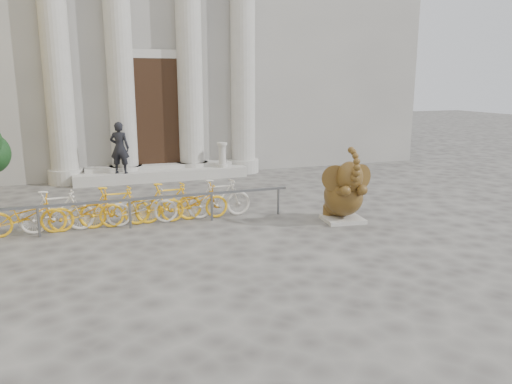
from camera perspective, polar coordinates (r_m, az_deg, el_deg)
name	(u,v)px	position (r m, az deg, el deg)	size (l,w,h in m)	color
ground	(246,272)	(9.29, -1.11, -9.15)	(80.00, 80.00, 0.00)	#474442
classical_building	(135,20)	(23.41, -13.64, 18.52)	(22.00, 10.70, 12.00)	gray
entrance_steps	(162,174)	(18.08, -10.71, 2.01)	(6.00, 1.20, 0.36)	#A8A59E
elephant_statue	(344,194)	(12.52, 10.04, -0.27)	(1.27, 1.46, 1.90)	#A8A59E
bike_rack	(128,206)	(12.41, -14.42, -1.51)	(8.00, 0.53, 1.00)	slate
pedestrian	(120,148)	(17.43, -15.32, 4.90)	(0.64, 0.42, 1.75)	black
balustrade_post	(222,156)	(18.16, -3.87, 4.15)	(0.37, 0.37, 0.90)	#A8A59E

